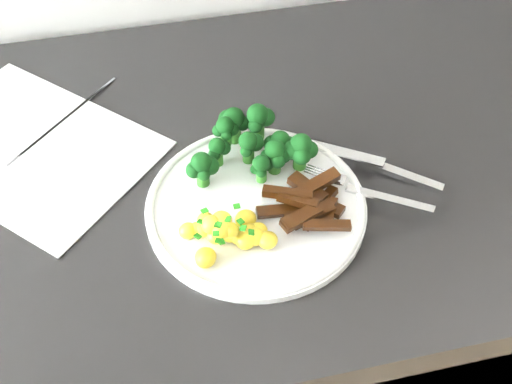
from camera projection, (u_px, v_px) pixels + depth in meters
name	position (u px, v px, depth m)	size (l,w,h in m)	color
counter	(190.00, 352.00, 1.10)	(2.39, 0.60, 0.90)	black
recipe_paper	(31.00, 147.00, 0.79)	(0.35, 0.36, 0.00)	silver
plate	(256.00, 205.00, 0.72)	(0.25, 0.25, 0.01)	white
broccoli	(255.00, 143.00, 0.74)	(0.15, 0.10, 0.06)	#215B17
potatoes	(228.00, 234.00, 0.68)	(0.10, 0.07, 0.04)	yellow
beef_strips	(308.00, 205.00, 0.71)	(0.10, 0.09, 0.03)	black
fork	(371.00, 192.00, 0.72)	(0.13, 0.10, 0.01)	#B9B9BE
knife	(391.00, 171.00, 0.76)	(0.14, 0.11, 0.02)	#B9B9BE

